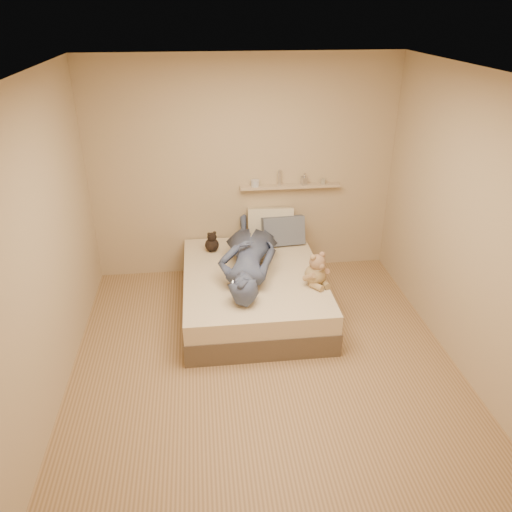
{
  "coord_description": "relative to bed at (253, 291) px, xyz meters",
  "views": [
    {
      "loc": [
        -0.52,
        -3.75,
        3.06
      ],
      "look_at": [
        0.0,
        0.65,
        0.8
      ],
      "focal_mm": 35.0,
      "sensor_mm": 36.0,
      "label": 1
    }
  ],
  "objects": [
    {
      "name": "person",
      "position": [
        -0.03,
        0.08,
        0.42
      ],
      "size": [
        0.91,
        1.73,
        0.39
      ],
      "primitive_type": "imported",
      "rotation": [
        0.0,
        0.0,
        2.95
      ],
      "color": "#404C65",
      "rests_on": "bed"
    },
    {
      "name": "room",
      "position": [
        0.0,
        -0.93,
        1.08
      ],
      "size": [
        3.8,
        3.8,
        3.8
      ],
      "color": "#A17D53",
      "rests_on": "ground"
    },
    {
      "name": "pillow_cream",
      "position": [
        0.31,
        0.83,
        0.43
      ],
      "size": [
        0.56,
        0.28,
        0.43
      ],
      "primitive_type": "cube",
      "rotation": [
        -0.25,
        0.0,
        -0.06
      ],
      "color": "beige",
      "rests_on": "bed"
    },
    {
      "name": "bed",
      "position": [
        0.0,
        0.0,
        0.0
      ],
      "size": [
        1.5,
        1.9,
        0.45
      ],
      "color": "brown",
      "rests_on": "floor"
    },
    {
      "name": "dark_plush",
      "position": [
        -0.42,
        0.59,
        0.33
      ],
      "size": [
        0.16,
        0.16,
        0.25
      ],
      "color": "black",
      "rests_on": "bed"
    },
    {
      "name": "shelf_bottles",
      "position": [
        0.46,
        0.91,
        0.95
      ],
      "size": [
        0.9,
        0.1,
        0.19
      ],
      "color": "silver",
      "rests_on": "wall_shelf"
    },
    {
      "name": "game_console",
      "position": [
        -0.17,
        -0.54,
        0.4
      ],
      "size": [
        0.21,
        0.13,
        0.07
      ],
      "color": "silver",
      "rests_on": "bed"
    },
    {
      "name": "wall_shelf",
      "position": [
        0.55,
        0.91,
        0.88
      ],
      "size": [
        1.2,
        0.12,
        0.03
      ],
      "primitive_type": "cube",
      "color": "tan",
      "rests_on": "wall_back"
    },
    {
      "name": "pillow_grey",
      "position": [
        0.44,
        0.69,
        0.4
      ],
      "size": [
        0.52,
        0.27,
        0.36
      ],
      "primitive_type": "cube",
      "rotation": [
        -0.27,
        0.0,
        0.09
      ],
      "color": "#575C69",
      "rests_on": "bed"
    },
    {
      "name": "teddy_bear",
      "position": [
        0.62,
        -0.32,
        0.38
      ],
      "size": [
        0.29,
        0.3,
        0.37
      ],
      "color": "#A38959",
      "rests_on": "bed"
    }
  ]
}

